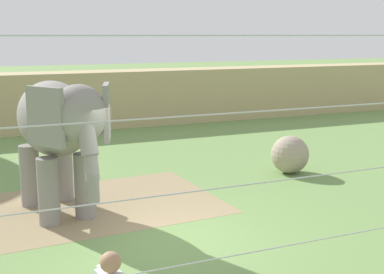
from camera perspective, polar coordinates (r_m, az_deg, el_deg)
name	(u,v)px	position (r m, az deg, el deg)	size (l,w,h in m)	color
ground_plane	(165,238)	(10.19, -2.93, -10.97)	(120.00, 120.00, 0.00)	#6B8E4C
dirt_patch	(101,204)	(12.25, -9.92, -7.25)	(5.27, 3.86, 0.01)	#937F5B
embankment_wall	(56,101)	(21.98, -14.67, 3.80)	(36.00, 1.80, 2.34)	tan
elephant	(58,127)	(11.25, -14.44, 1.12)	(1.87, 3.94, 2.93)	gray
enrichment_ball	(290,154)	(14.86, 10.65, -1.89)	(1.06, 1.06, 1.06)	gray
cable_fence	(232,169)	(7.24, 4.34, -3.54)	(10.51, 0.22, 3.98)	brown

